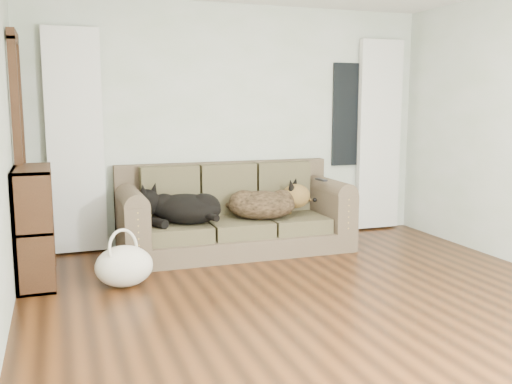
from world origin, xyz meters
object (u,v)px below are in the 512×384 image
object	(u,v)px
dog_shepherd	(265,205)
bookshelf	(35,226)
sofa	(236,209)
tote_bag	(124,268)
dog_black_lab	(182,210)

from	to	relation	value
dog_shepherd	bookshelf	xyz separation A→B (m)	(-2.23, -0.34, 0.01)
bookshelf	dog_shepherd	bearing A→B (deg)	1.59
sofa	tote_bag	size ratio (longest dim) A/B	4.88
dog_black_lab	tote_bag	bearing A→B (deg)	-95.31
dog_shepherd	tote_bag	size ratio (longest dim) A/B	1.51
dog_black_lab	bookshelf	distance (m)	1.41
bookshelf	tote_bag	bearing A→B (deg)	-35.31
sofa	bookshelf	xyz separation A→B (m)	(-1.93, -0.44, 0.05)
sofa	dog_shepherd	distance (m)	0.31
dog_black_lab	tote_bag	xyz separation A→B (m)	(-0.66, -0.76, -0.32)
dog_black_lab	tote_bag	size ratio (longest dim) A/B	1.48
dog_black_lab	dog_shepherd	xyz separation A→B (m)	(0.87, -0.04, 0.01)
dog_shepherd	bookshelf	size ratio (longest dim) A/B	0.73
dog_black_lab	bookshelf	xyz separation A→B (m)	(-1.36, -0.38, 0.02)
sofa	dog_black_lab	world-z (taller)	sofa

